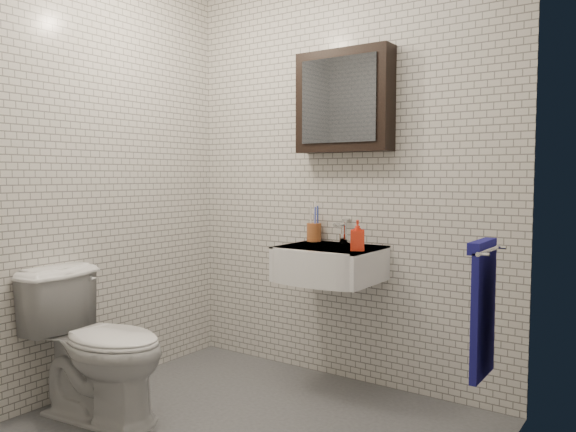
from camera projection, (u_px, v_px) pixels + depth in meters
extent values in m
cube|color=silver|center=(342.00, 177.00, 3.44)|extent=(2.20, 0.02, 2.50)
cube|color=silver|center=(36.00, 178.00, 1.80)|extent=(2.20, 0.02, 2.50)
cube|color=silver|center=(91.00, 177.00, 3.25)|extent=(0.02, 2.00, 2.50)
cube|color=silver|center=(475.00, 178.00, 1.99)|extent=(0.02, 2.00, 2.50)
cube|color=white|center=(330.00, 263.00, 3.26)|extent=(0.55, 0.45, 0.20)
cylinder|color=silver|center=(332.00, 248.00, 3.27)|extent=(0.31, 0.31, 0.02)
cylinder|color=silver|center=(332.00, 247.00, 3.27)|extent=(0.04, 0.04, 0.01)
cube|color=white|center=(330.00, 247.00, 3.25)|extent=(0.55, 0.45, 0.01)
cylinder|color=silver|center=(344.00, 239.00, 3.39)|extent=(0.06, 0.06, 0.06)
cylinder|color=silver|center=(344.00, 229.00, 3.38)|extent=(0.03, 0.03, 0.08)
cylinder|color=silver|center=(339.00, 225.00, 3.33)|extent=(0.02, 0.12, 0.02)
cube|color=silver|center=(347.00, 219.00, 3.40)|extent=(0.02, 0.09, 0.01)
cube|color=black|center=(344.00, 101.00, 3.32)|extent=(0.60, 0.14, 0.60)
cube|color=#3F444C|center=(338.00, 100.00, 3.26)|extent=(0.49, 0.01, 0.49)
cylinder|color=silver|center=(488.00, 250.00, 2.32)|extent=(0.02, 0.30, 0.02)
cylinder|color=silver|center=(501.00, 247.00, 2.42)|extent=(0.04, 0.02, 0.02)
cylinder|color=silver|center=(484.00, 254.00, 2.21)|extent=(0.04, 0.02, 0.02)
cube|color=navy|center=(483.00, 314.00, 2.35)|extent=(0.03, 0.26, 0.54)
cube|color=navy|center=(482.00, 246.00, 2.34)|extent=(0.05, 0.26, 0.05)
cylinder|color=#A35528|center=(314.00, 232.00, 3.51)|extent=(0.11, 0.11, 0.11)
cylinder|color=white|center=(311.00, 221.00, 3.50)|extent=(0.02, 0.03, 0.22)
cylinder|color=#3B4EBE|center=(315.00, 223.00, 3.49)|extent=(0.02, 0.02, 0.19)
cylinder|color=white|center=(315.00, 219.00, 3.52)|extent=(0.03, 0.04, 0.23)
cylinder|color=#3B4EBE|center=(318.00, 221.00, 3.50)|extent=(0.03, 0.05, 0.20)
imported|color=orange|center=(357.00, 235.00, 3.07)|extent=(0.10, 0.10, 0.17)
imported|color=white|center=(99.00, 345.00, 2.90)|extent=(0.81, 0.53, 0.77)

